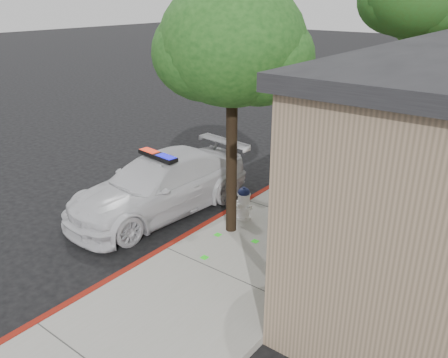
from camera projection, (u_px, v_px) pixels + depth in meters
ground at (163, 252)px, 9.74m from camera, size 120.00×120.00×0.00m
sidewalk at (299, 219)px, 10.99m from camera, size 3.20×60.00×0.15m
red_curb at (246, 202)px, 11.86m from camera, size 0.14×60.00×0.16m
police_car at (159, 185)px, 11.30m from camera, size 2.54×5.15×1.56m
fire_hydrant at (244, 203)px, 10.71m from camera, size 0.47×0.41×0.81m
street_tree_near at (232, 49)px, 8.85m from camera, size 3.07×2.91×5.33m
street_tree_far at (430, 24)px, 18.93m from camera, size 2.83×2.67×5.05m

